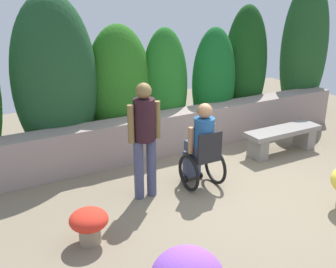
{
  "coord_description": "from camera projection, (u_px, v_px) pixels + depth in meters",
  "views": [
    {
      "loc": [
        -3.48,
        -4.12,
        2.95
      ],
      "look_at": [
        -0.79,
        0.8,
        0.85
      ],
      "focal_mm": 43.51,
      "sensor_mm": 36.0,
      "label": 1
    }
  ],
  "objects": [
    {
      "name": "stone_bench",
      "position": [
        283.0,
        137.0,
        7.41
      ],
      "size": [
        1.5,
        0.42,
        0.46
      ],
      "rotation": [
        0.0,
        0.0,
        0.0
      ],
      "color": "gray",
      "rests_on": "ground"
    },
    {
      "name": "stone_retaining_wall",
      "position": [
        175.0,
        131.0,
        7.47
      ],
      "size": [
        7.48,
        0.43,
        0.75
      ],
      "primitive_type": "cube",
      "color": "gray",
      "rests_on": "ground"
    },
    {
      "name": "flower_pot_red_accent",
      "position": [
        89.0,
        223.0,
        4.82
      ],
      "size": [
        0.47,
        0.47,
        0.44
      ],
      "color": "gray",
      "rests_on": "ground"
    },
    {
      "name": "hedge_backdrop",
      "position": [
        156.0,
        75.0,
        7.56
      ],
      "size": [
        7.99,
        1.06,
        3.06
      ],
      "color": "#256C1E",
      "rests_on": "ground"
    },
    {
      "name": "ground_plane",
      "position": [
        241.0,
        196.0,
        5.99
      ],
      "size": [
        11.67,
        11.67,
        0.0
      ],
      "primitive_type": "plane",
      "color": "#7E705A"
    },
    {
      "name": "person_in_wheelchair",
      "position": [
        202.0,
        148.0,
        6.08
      ],
      "size": [
        0.53,
        0.66,
        1.33
      ],
      "rotation": [
        0.0,
        0.0,
        0.1
      ],
      "color": "black",
      "rests_on": "ground"
    },
    {
      "name": "person_standing_companion",
      "position": [
        144.0,
        133.0,
        5.64
      ],
      "size": [
        0.49,
        0.3,
        1.7
      ],
      "rotation": [
        0.0,
        0.0,
        0.13
      ],
      "color": "#424766",
      "rests_on": "ground"
    }
  ]
}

